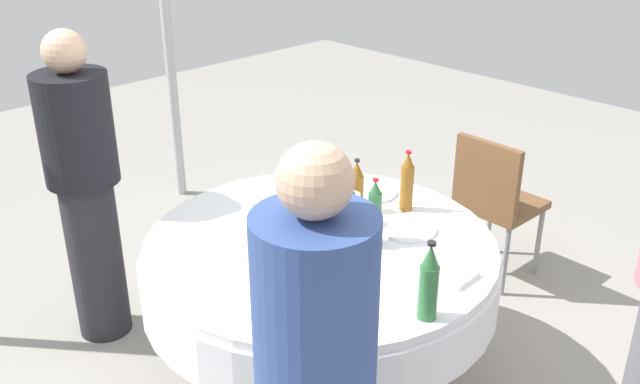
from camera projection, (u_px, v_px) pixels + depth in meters
The scene contains 18 objects.
ground_plane at pixel (320, 378), 3.32m from camera, with size 10.00×10.00×0.00m, color gray.
dining_table at pixel (320, 270), 3.07m from camera, with size 1.54×1.54×0.74m.
bottle_dark_green_near at pixel (301, 174), 3.35m from camera, with size 0.07×0.07×0.26m.
bottle_amber_rear at pixel (357, 187), 3.22m from camera, with size 0.07×0.07×0.26m.
bottle_green_right at pixel (375, 213), 2.94m from camera, with size 0.06×0.06×0.30m.
bottle_green_south at pixel (351, 217), 2.92m from camera, with size 0.07×0.07×0.28m.
bottle_green_east at pixel (429, 283), 2.44m from camera, with size 0.07×0.07×0.30m.
bottle_amber_outer at pixel (407, 182), 3.23m from camera, with size 0.06×0.06×0.29m.
wine_glass_south at pixel (352, 204), 3.08m from camera, with size 0.07×0.07×0.16m.
wine_glass_east at pixel (283, 198), 3.14m from camera, with size 0.06×0.06×0.15m.
wine_glass_outer at pixel (271, 254), 2.70m from camera, with size 0.07×0.07×0.14m.
plate_north at pixel (407, 228), 3.09m from camera, with size 0.26×0.26×0.02m.
plate_mid at pixel (373, 192), 3.43m from camera, with size 0.23×0.23×0.02m.
spoon_rear at pixel (298, 259), 2.87m from camera, with size 0.18×0.02×0.01m, color silver.
folded_napkin at pixel (454, 274), 2.74m from camera, with size 0.15×0.15×0.02m, color white.
person_rear at pixel (85, 187), 3.34m from camera, with size 0.34×0.34×1.56m.
chair_outer at pixel (494, 197), 3.92m from camera, with size 0.41×0.41×0.87m.
tent_pole_main at pixel (166, 20), 4.66m from camera, with size 0.07×0.07×2.53m, color #B2B5B7.
Camera 1 is at (-1.89, 1.85, 2.20)m, focal length 39.56 mm.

